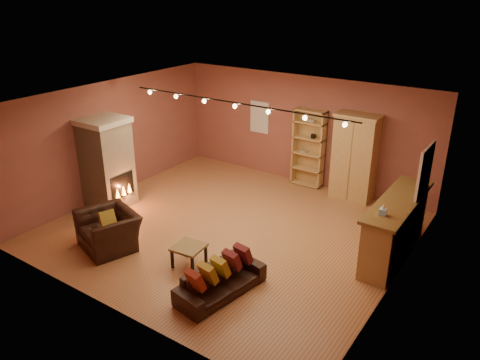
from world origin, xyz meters
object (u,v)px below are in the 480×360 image
Objects in this scene: armoire at (355,157)px; coffee_table at (189,249)px; bookcase at (310,147)px; armchair at (108,224)px; fireplace at (107,163)px; bar_counter at (395,228)px; loveseat at (221,276)px.

armoire is 4.80m from coffee_table.
armchair is (-1.83, -5.09, -0.52)m from bookcase.
armoire is at bearing 76.37° from armchair.
armchair is (-3.10, -4.92, -0.56)m from armoire.
fireplace is 5.81m from armoire.
fireplace is 1.05× the size of bookcase.
coffee_table is (-0.09, -4.71, -0.67)m from bookcase.
armoire reaches higher than bookcase.
armoire is 2.70m from bar_counter.
bookcase is at bearing 19.80° from loveseat.
bar_counter is 5.55m from armchair.
bookcase reaches higher than coffee_table.
bar_counter reaches higher than armchair.
coffee_table is at bearing 30.69° from armchair.
bar_counter is (1.66, -2.07, -0.46)m from armoire.
bookcase reaches higher than bar_counter.
loveseat reaches higher than coffee_table.
bar_counter is (2.93, -2.23, -0.42)m from bookcase.
bar_counter is at bearing 39.35° from coffee_table.
loveseat is at bearing 18.76° from armchair.
fireplace is 3.61× the size of coffee_table.
armchair is at bearing -109.79° from bookcase.
loveseat is 2.74m from armchair.
loveseat is at bearing -17.51° from fireplace.
coffee_table is (-1.00, 0.36, 0.00)m from loveseat.
loveseat is at bearing -125.42° from bar_counter.
fireplace reaches higher than loveseat.
bookcase is at bearing 88.74° from armchair.
coffee_table is at bearing -91.08° from bookcase.
bar_counter is 3.91m from coffee_table.
fireplace is 1.60× the size of armchair.
armoire is 4.98m from loveseat.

